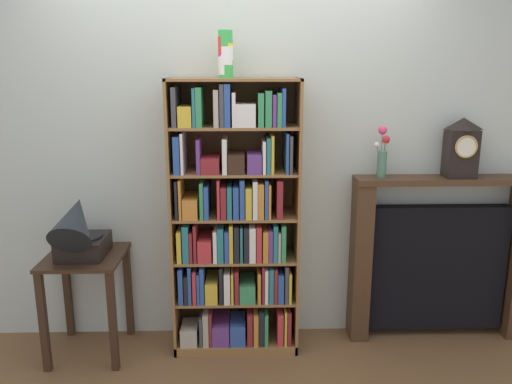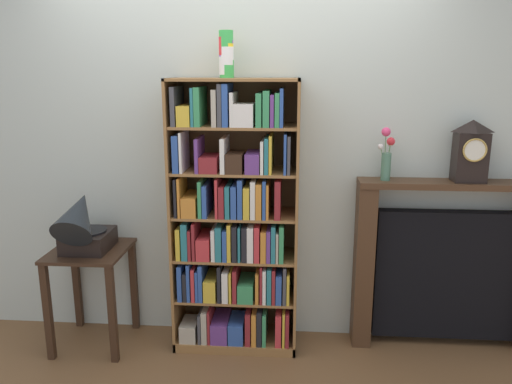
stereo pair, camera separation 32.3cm
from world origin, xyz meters
The scene contains 9 objects.
ground_plane centered at (0.00, 0.00, -0.01)m, with size 8.20×6.40×0.02m, color brown.
wall_back centered at (0.22, 0.32, 1.30)m, with size 5.20×0.08×2.60m, color beige.
bookshelf centered at (0.00, 0.09, 0.83)m, with size 0.81×0.35×1.78m.
cup_stack centered at (-0.05, 0.13, 1.92)m, with size 0.09×0.09×0.28m.
side_table_left centered at (-0.97, 0.03, 0.50)m, with size 0.49×0.50×0.68m.
gramophone centered at (-0.97, -0.05, 0.88)m, with size 0.29×0.48×0.47m.
fireplace_mantel centered at (1.40, 0.20, 0.56)m, with size 1.21×0.20×1.15m.
mantel_clock centered at (1.47, 0.18, 1.34)m, with size 0.19×0.15×0.39m.
flower_vase centered at (0.96, 0.18, 1.31)m, with size 0.11×0.14×0.34m.
Camera 1 is at (0.05, -3.03, 1.84)m, focal length 35.40 mm.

